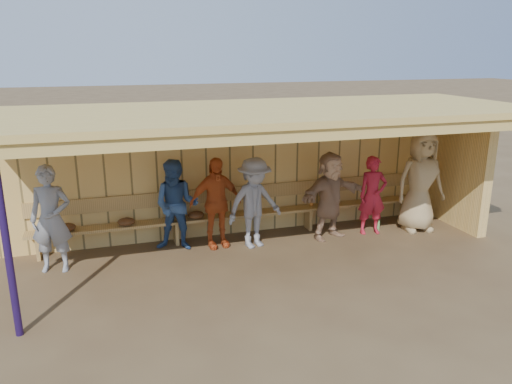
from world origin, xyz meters
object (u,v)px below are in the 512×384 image
(player_a, at_px, (51,219))
(player_e, at_px, (254,203))
(player_c, at_px, (177,205))
(bench, at_px, (244,208))
(player_d, at_px, (216,203))
(player_g, at_px, (373,195))
(player_h, at_px, (420,182))
(player_f, at_px, (330,196))

(player_a, distance_m, player_e, 3.31)
(player_e, bearing_deg, player_c, 153.41)
(bench, bearing_deg, player_d, -147.19)
(player_g, bearing_deg, player_a, -172.70)
(player_e, distance_m, player_h, 3.28)
(player_d, distance_m, player_g, 2.98)
(player_d, xyz_separation_m, player_f, (2.09, -0.20, 0.01))
(player_c, height_order, player_e, player_e)
(player_a, relative_size, player_f, 1.05)
(player_a, bearing_deg, player_e, 11.87)
(player_d, height_order, bench, player_d)
(player_a, distance_m, player_d, 2.67)
(bench, bearing_deg, player_e, -88.31)
(player_g, relative_size, player_h, 0.77)
(player_g, xyz_separation_m, bench, (-2.34, 0.63, -0.22))
(player_a, relative_size, player_g, 1.15)
(player_a, height_order, player_g, player_a)
(player_e, height_order, player_h, player_h)
(player_c, bearing_deg, player_a, -151.06)
(player_c, bearing_deg, player_h, 15.06)
(player_f, bearing_deg, player_e, 162.54)
(player_d, xyz_separation_m, bench, (0.63, 0.41, -0.28))
(player_c, distance_m, player_h, 4.61)
(player_c, height_order, bench, player_c)
(player_f, relative_size, player_g, 1.09)
(player_h, distance_m, bench, 3.40)
(player_f, bearing_deg, player_c, 156.60)
(player_g, bearing_deg, player_f, -174.16)
(player_c, bearing_deg, player_d, 13.68)
(player_f, height_order, bench, player_f)
(player_e, distance_m, bench, 0.67)
(player_d, distance_m, player_h, 3.94)
(player_a, bearing_deg, player_f, 11.78)
(player_h, bearing_deg, bench, 172.55)
(player_f, bearing_deg, player_d, 156.81)
(player_f, distance_m, player_g, 0.88)
(player_a, distance_m, player_f, 4.76)
(player_c, distance_m, bench, 1.37)
(player_a, bearing_deg, player_g, 11.51)
(player_h, bearing_deg, player_c, -179.91)
(player_c, relative_size, player_h, 0.83)
(player_d, xyz_separation_m, player_g, (2.97, -0.22, -0.06))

